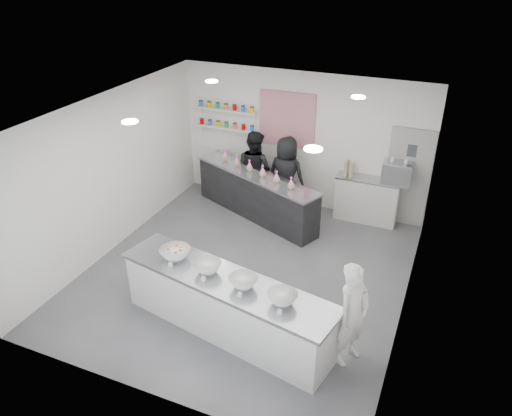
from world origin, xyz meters
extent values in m
plane|color=#515156|center=(0.00, 0.00, 0.00)|extent=(6.00, 6.00, 0.00)
plane|color=white|center=(0.00, 0.00, 3.00)|extent=(6.00, 6.00, 0.00)
plane|color=white|center=(0.00, 3.00, 1.50)|extent=(5.50, 0.00, 5.50)
plane|color=white|center=(-2.75, 0.00, 1.50)|extent=(0.00, 6.00, 6.00)
plane|color=white|center=(2.75, 0.00, 1.50)|extent=(0.00, 6.00, 6.00)
cube|color=#999996|center=(2.30, 2.97, 1.05)|extent=(0.88, 0.04, 2.10)
cube|color=#A90E3B|center=(-0.35, 2.98, 1.95)|extent=(1.25, 0.03, 1.20)
cube|color=silver|center=(-1.75, 2.90, 1.60)|extent=(1.45, 0.22, 0.04)
cube|color=silver|center=(-1.75, 2.90, 2.02)|extent=(1.45, 0.22, 0.04)
cylinder|color=white|center=(-1.40, -1.00, 2.98)|extent=(0.24, 0.24, 0.02)
cylinder|color=white|center=(1.40, -1.00, 2.98)|extent=(0.24, 0.24, 0.02)
cylinder|color=white|center=(-1.40, 1.60, 2.98)|extent=(0.24, 0.24, 0.02)
cylinder|color=white|center=(1.40, 1.60, 2.98)|extent=(0.24, 0.24, 0.02)
cube|color=silver|center=(0.33, -1.49, 0.48)|extent=(3.61, 1.48, 0.96)
cube|color=black|center=(-0.68, 2.06, 0.50)|extent=(3.17, 1.81, 0.99)
cube|color=white|center=(-0.80, 1.81, 1.13)|extent=(2.90, 1.27, 0.27)
cube|color=silver|center=(1.55, 2.78, 0.49)|extent=(1.32, 0.42, 0.98)
cube|color=#93969E|center=(2.10, 2.78, 1.20)|extent=(0.58, 0.40, 0.44)
imported|color=white|center=(2.19, -1.34, 0.80)|extent=(0.58, 0.69, 1.60)
imported|color=black|center=(-0.91, 2.51, 0.88)|extent=(1.03, 0.91, 1.76)
imported|color=black|center=(-0.16, 2.49, 0.87)|extent=(0.90, 0.64, 1.74)
camera|label=1|loc=(3.04, -6.77, 5.31)|focal=35.00mm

